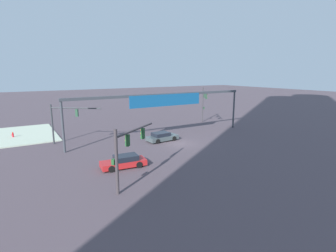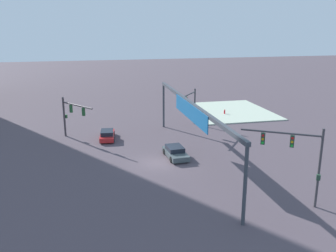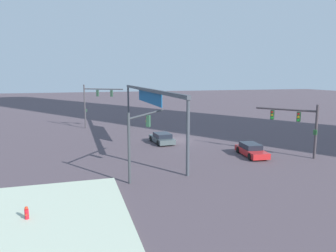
{
  "view_description": "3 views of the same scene",
  "coord_description": "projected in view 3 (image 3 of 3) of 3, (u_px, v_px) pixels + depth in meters",
  "views": [
    {
      "loc": [
        18.51,
        27.8,
        9.22
      ],
      "look_at": [
        2.07,
        0.86,
        2.71
      ],
      "focal_mm": 27.96,
      "sensor_mm": 36.0,
      "label": 1
    },
    {
      "loc": [
        -35.55,
        7.06,
        14.03
      ],
      "look_at": [
        -0.01,
        -1.07,
        3.93
      ],
      "focal_mm": 39.39,
      "sensor_mm": 36.0,
      "label": 2
    },
    {
      "loc": [
        36.31,
        -12.01,
        7.85
      ],
      "look_at": [
        -0.46,
        -0.94,
        1.71
      ],
      "focal_mm": 34.11,
      "sensor_mm": 36.0,
      "label": 3
    }
  ],
  "objects": [
    {
      "name": "ground_plane",
      "position": [
        176.0,
        140.0,
        38.99
      ],
      "size": [
        233.6,
        233.6,
        0.0
      ],
      "primitive_type": "plane",
      "color": "#4D4149"
    },
    {
      "name": "traffic_signal_near_corner",
      "position": [
        300.0,
        122.0,
        30.73
      ],
      "size": [
        5.21,
        3.68,
        5.14
      ],
      "rotation": [
        0.0,
        0.0,
        -2.52
      ],
      "color": "#3E373B",
      "rests_on": "ground"
    },
    {
      "name": "traffic_signal_opposite_side",
      "position": [
        94.0,
        99.0,
        46.61
      ],
      "size": [
        3.7,
        5.36,
        6.48
      ],
      "rotation": [
        0.0,
        0.0,
        1.01
      ],
      "color": "#3E3C40",
      "rests_on": "ground"
    },
    {
      "name": "traffic_signal_cross_street",
      "position": [
        139.0,
        131.0,
        24.42
      ],
      "size": [
        5.39,
        4.19,
        5.22
      ],
      "rotation": [
        0.0,
        0.0,
        2.49
      ],
      "color": "#33383C",
      "rests_on": "ground"
    },
    {
      "name": "overhead_sign_gantry",
      "position": [
        148.0,
        96.0,
        37.21
      ],
      "size": [
        27.47,
        0.43,
        6.33
      ],
      "color": "#3B4048",
      "rests_on": "ground"
    },
    {
      "name": "sedan_car_approaching",
      "position": [
        162.0,
        138.0,
        37.17
      ],
      "size": [
        4.39,
        2.18,
        1.21
      ],
      "rotation": [
        0.0,
        0.0,
        3.2
      ],
      "color": "#414D50",
      "rests_on": "ground"
    },
    {
      "name": "sedan_car_waiting_far",
      "position": [
        251.0,
        150.0,
        31.29
      ],
      "size": [
        4.56,
        2.18,
        1.21
      ],
      "rotation": [
        0.0,
        0.0,
        -0.11
      ],
      "color": "red",
      "rests_on": "ground"
    },
    {
      "name": "fire_hydrant_on_curb",
      "position": [
        27.0,
        213.0,
        17.22
      ],
      "size": [
        0.33,
        0.22,
        0.71
      ],
      "color": "red",
      "rests_on": "sidewalk_corner"
    }
  ]
}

